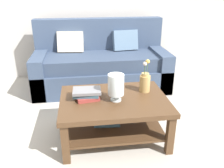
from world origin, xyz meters
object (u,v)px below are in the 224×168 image
at_px(couch, 101,65).
at_px(book_stack_main, 87,94).
at_px(flower_pitcher, 145,81).
at_px(glass_hurricane_vase, 116,85).
at_px(coffee_table, 114,109).

xyz_separation_m(couch, book_stack_main, (-0.27, -1.41, 0.15)).
relative_size(book_stack_main, flower_pitcher, 0.80).
distance_m(book_stack_main, flower_pitcher, 0.65).
height_order(book_stack_main, glass_hurricane_vase, glass_hurricane_vase).
bearing_deg(coffee_table, couch, 90.00).
xyz_separation_m(couch, coffee_table, (-0.00, -1.44, -0.03)).
height_order(coffee_table, flower_pitcher, flower_pitcher).
xyz_separation_m(couch, glass_hurricane_vase, (0.01, -1.48, 0.27)).
bearing_deg(flower_pitcher, book_stack_main, -170.74).
relative_size(coffee_table, book_stack_main, 3.81).
distance_m(couch, book_stack_main, 1.44).
relative_size(couch, glass_hurricane_vase, 7.41).
height_order(couch, book_stack_main, couch).
height_order(couch, flower_pitcher, couch).
xyz_separation_m(glass_hurricane_vase, flower_pitcher, (0.35, 0.18, -0.05)).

